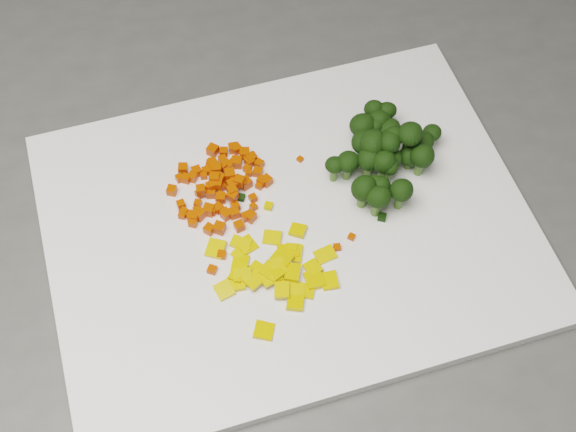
# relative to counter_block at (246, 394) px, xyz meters

# --- Properties ---
(counter_block) EXTENTS (1.22, 1.00, 0.90)m
(counter_block) POSITION_rel_counter_block_xyz_m (0.00, 0.00, 0.00)
(counter_block) COLOR #4F4F4C
(counter_block) RESTS_ON ground
(cutting_board) EXTENTS (0.56, 0.50, 0.01)m
(cutting_board) POSITION_rel_counter_block_xyz_m (0.06, 0.01, 0.46)
(cutting_board) COLOR white
(cutting_board) RESTS_ON counter_block
(carrot_pile) EXTENTS (0.10, 0.10, 0.03)m
(carrot_pile) POSITION_rel_counter_block_xyz_m (-0.01, 0.04, 0.48)
(carrot_pile) COLOR #C13002
(carrot_pile) RESTS_ON cutting_board
(pepper_pile) EXTENTS (0.12, 0.12, 0.02)m
(pepper_pile) POSITION_rel_counter_block_xyz_m (0.05, -0.05, 0.47)
(pepper_pile) COLOR #D9A60B
(pepper_pile) RESTS_ON cutting_board
(broccoli_pile) EXTENTS (0.12, 0.12, 0.06)m
(broccoli_pile) POSITION_rel_counter_block_xyz_m (0.15, 0.08, 0.49)
(broccoli_pile) COLOR black
(broccoli_pile) RESTS_ON cutting_board
(carrot_cube_0) EXTENTS (0.01, 0.01, 0.01)m
(carrot_cube_0) POSITION_rel_counter_block_xyz_m (0.00, 0.04, 0.47)
(carrot_cube_0) COLOR #C13002
(carrot_cube_0) RESTS_ON carrot_pile
(carrot_cube_1) EXTENTS (0.01, 0.01, 0.01)m
(carrot_cube_1) POSITION_rel_counter_block_xyz_m (-0.03, 0.05, 0.47)
(carrot_cube_1) COLOR #C13002
(carrot_cube_1) RESTS_ON carrot_pile
(carrot_cube_2) EXTENTS (0.01, 0.01, 0.01)m
(carrot_cube_2) POSITION_rel_counter_block_xyz_m (-0.05, 0.06, 0.47)
(carrot_cube_2) COLOR #C13002
(carrot_cube_2) RESTS_ON carrot_pile
(carrot_cube_3) EXTENTS (0.01, 0.01, 0.01)m
(carrot_cube_3) POSITION_rel_counter_block_xyz_m (-0.02, 0.06, 0.47)
(carrot_cube_3) COLOR #C13002
(carrot_cube_3) RESTS_ON carrot_pile
(carrot_cube_4) EXTENTS (0.01, 0.01, 0.01)m
(carrot_cube_4) POSITION_rel_counter_block_xyz_m (-0.02, 0.06, 0.47)
(carrot_cube_4) COLOR #C13002
(carrot_cube_4) RESTS_ON carrot_pile
(carrot_cube_5) EXTENTS (0.01, 0.01, 0.01)m
(carrot_cube_5) POSITION_rel_counter_block_xyz_m (-0.05, 0.04, 0.47)
(carrot_cube_5) COLOR #C13002
(carrot_cube_5) RESTS_ON carrot_pile
(carrot_cube_6) EXTENTS (0.01, 0.01, 0.01)m
(carrot_cube_6) POSITION_rel_counter_block_xyz_m (0.02, 0.06, 0.47)
(carrot_cube_6) COLOR #C13002
(carrot_cube_6) RESTS_ON carrot_pile
(carrot_cube_7) EXTENTS (0.01, 0.01, 0.01)m
(carrot_cube_7) POSITION_rel_counter_block_xyz_m (0.01, -0.01, 0.47)
(carrot_cube_7) COLOR #C13002
(carrot_cube_7) RESTS_ON carrot_pile
(carrot_cube_8) EXTENTS (0.01, 0.01, 0.01)m
(carrot_cube_8) POSITION_rel_counter_block_xyz_m (-0.02, 0.08, 0.47)
(carrot_cube_8) COLOR #C13002
(carrot_cube_8) RESTS_ON carrot_pile
(carrot_cube_9) EXTENTS (0.01, 0.01, 0.01)m
(carrot_cube_9) POSITION_rel_counter_block_xyz_m (-0.01, -0.01, 0.47)
(carrot_cube_9) COLOR #C13002
(carrot_cube_9) RESTS_ON carrot_pile
(carrot_cube_10) EXTENTS (0.01, 0.01, 0.01)m
(carrot_cube_10) POSITION_rel_counter_block_xyz_m (0.01, 0.08, 0.47)
(carrot_cube_10) COLOR #C13002
(carrot_cube_10) RESTS_ON carrot_pile
(carrot_cube_11) EXTENTS (0.01, 0.01, 0.01)m
(carrot_cube_11) POSITION_rel_counter_block_xyz_m (0.01, 0.02, 0.47)
(carrot_cube_11) COLOR #C13002
(carrot_cube_11) RESTS_ON carrot_pile
(carrot_cube_12) EXTENTS (0.01, 0.01, 0.01)m
(carrot_cube_12) POSITION_rel_counter_block_xyz_m (-0.01, 0.04, 0.47)
(carrot_cube_12) COLOR #C13002
(carrot_cube_12) RESTS_ON carrot_pile
(carrot_cube_13) EXTENTS (0.01, 0.01, 0.01)m
(carrot_cube_13) POSITION_rel_counter_block_xyz_m (-0.04, 0.01, 0.47)
(carrot_cube_13) COLOR #C13002
(carrot_cube_13) RESTS_ON carrot_pile
(carrot_cube_14) EXTENTS (0.01, 0.01, 0.01)m
(carrot_cube_14) POSITION_rel_counter_block_xyz_m (-0.02, 0.06, 0.47)
(carrot_cube_14) COLOR #C13002
(carrot_cube_14) RESTS_ON carrot_pile
(carrot_cube_15) EXTENTS (0.01, 0.01, 0.01)m
(carrot_cube_15) POSITION_rel_counter_block_xyz_m (-0.01, 0.08, 0.47)
(carrot_cube_15) COLOR #C13002
(carrot_cube_15) RESTS_ON carrot_pile
(carrot_cube_16) EXTENTS (0.01, 0.01, 0.01)m
(carrot_cube_16) POSITION_rel_counter_block_xyz_m (0.00, 0.08, 0.47)
(carrot_cube_16) COLOR #C13002
(carrot_cube_16) RESTS_ON carrot_pile
(carrot_cube_17) EXTENTS (0.01, 0.01, 0.01)m
(carrot_cube_17) POSITION_rel_counter_block_xyz_m (-0.00, -0.01, 0.47)
(carrot_cube_17) COLOR #C13002
(carrot_cube_17) RESTS_ON carrot_pile
(carrot_cube_18) EXTENTS (0.01, 0.01, 0.01)m
(carrot_cube_18) POSITION_rel_counter_block_xyz_m (0.02, 0.00, 0.47)
(carrot_cube_18) COLOR #C13002
(carrot_cube_18) RESTS_ON carrot_pile
(carrot_cube_19) EXTENTS (0.01, 0.01, 0.01)m
(carrot_cube_19) POSITION_rel_counter_block_xyz_m (-0.03, 0.01, 0.47)
(carrot_cube_19) COLOR #C13002
(carrot_cube_19) RESTS_ON carrot_pile
(carrot_cube_20) EXTENTS (0.01, 0.01, 0.01)m
(carrot_cube_20) POSITION_rel_counter_block_xyz_m (-0.01, 0.02, 0.47)
(carrot_cube_20) COLOR #C13002
(carrot_cube_20) RESTS_ON carrot_pile
(carrot_cube_21) EXTENTS (0.01, 0.01, 0.01)m
(carrot_cube_21) POSITION_rel_counter_block_xyz_m (0.02, 0.03, 0.47)
(carrot_cube_21) COLOR #C13002
(carrot_cube_21) RESTS_ON carrot_pile
(carrot_cube_22) EXTENTS (0.01, 0.01, 0.01)m
(carrot_cube_22) POSITION_rel_counter_block_xyz_m (0.01, 0.04, 0.47)
(carrot_cube_22) COLOR #C13002
(carrot_cube_22) RESTS_ON carrot_pile
(carrot_cube_23) EXTENTS (0.01, 0.01, 0.01)m
(carrot_cube_23) POSITION_rel_counter_block_xyz_m (-0.00, 0.05, 0.47)
(carrot_cube_23) COLOR #C13002
(carrot_cube_23) RESTS_ON carrot_pile
(carrot_cube_24) EXTENTS (0.01, 0.01, 0.01)m
(carrot_cube_24) POSITION_rel_counter_block_xyz_m (-0.03, 0.06, 0.47)
(carrot_cube_24) COLOR #C13002
(carrot_cube_24) RESTS_ON carrot_pile
(carrot_cube_25) EXTENTS (0.01, 0.01, 0.01)m
(carrot_cube_25) POSITION_rel_counter_block_xyz_m (-0.03, 0.01, 0.47)
(carrot_cube_25) COLOR #C13002
(carrot_cube_25) RESTS_ON carrot_pile
(carrot_cube_26) EXTENTS (0.01, 0.01, 0.01)m
(carrot_cube_26) POSITION_rel_counter_block_xyz_m (-0.01, 0.06, 0.47)
(carrot_cube_26) COLOR #C13002
(carrot_cube_26) RESTS_ON carrot_pile
(carrot_cube_27) EXTENTS (0.01, 0.01, 0.01)m
(carrot_cube_27) POSITION_rel_counter_block_xyz_m (-0.01, 0.06, 0.47)
(carrot_cube_27) COLOR #C13002
(carrot_cube_27) RESTS_ON carrot_pile
(carrot_cube_28) EXTENTS (0.01, 0.01, 0.01)m
(carrot_cube_28) POSITION_rel_counter_block_xyz_m (0.04, 0.05, 0.47)
(carrot_cube_28) COLOR #C13002
(carrot_cube_28) RESTS_ON carrot_pile
(carrot_cube_29) EXTENTS (0.01, 0.01, 0.01)m
(carrot_cube_29) POSITION_rel_counter_block_xyz_m (-0.03, 0.06, 0.47)
(carrot_cube_29) COLOR #C13002
(carrot_cube_29) RESTS_ON carrot_pile
(carrot_cube_30) EXTENTS (0.01, 0.01, 0.01)m
(carrot_cube_30) POSITION_rel_counter_block_xyz_m (0.01, 0.04, 0.48)
(carrot_cube_30) COLOR #C13002
(carrot_cube_30) RESTS_ON carrot_pile
(carrot_cube_31) EXTENTS (0.01, 0.01, 0.01)m
(carrot_cube_31) POSITION_rel_counter_block_xyz_m (-0.06, 0.03, 0.47)
(carrot_cube_31) COLOR #C13002
(carrot_cube_31) RESTS_ON carrot_pile
(carrot_cube_32) EXTENTS (0.01, 0.01, 0.01)m
(carrot_cube_32) POSITION_rel_counter_block_xyz_m (0.03, 0.06, 0.47)
(carrot_cube_32) COLOR #C13002
(carrot_cube_32) RESTS_ON carrot_pile
(carrot_cube_33) EXTENTS (0.01, 0.01, 0.01)m
(carrot_cube_33) POSITION_rel_counter_block_xyz_m (0.02, 0.07, 0.47)
(carrot_cube_33) COLOR #C13002
(carrot_cube_33) RESTS_ON carrot_pile
(carrot_cube_34) EXTENTS (0.01, 0.01, 0.01)m
(carrot_cube_34) POSITION_rel_counter_block_xyz_m (0.01, 0.06, 0.47)
(carrot_cube_34) COLOR #C13002
(carrot_cube_34) RESTS_ON carrot_pile
(carrot_cube_35) EXTENTS (0.01, 0.01, 0.01)m
(carrot_cube_35) POSITION_rel_counter_block_xyz_m (-0.01, 0.07, 0.47)
(carrot_cube_35) COLOR #C13002
(carrot_cube_35) RESTS_ON carrot_pile
(carrot_cube_36) EXTENTS (0.01, 0.01, 0.01)m
(carrot_cube_36) POSITION_rel_counter_block_xyz_m (-0.03, -0.01, 0.47)
(carrot_cube_36) COLOR #C13002
(carrot_cube_36) RESTS_ON carrot_pile
(carrot_cube_37) EXTENTS (0.01, 0.01, 0.01)m
(carrot_cube_37) POSITION_rel_counter_block_xyz_m (-0.01, 0.04, 0.47)
(carrot_cube_37) COLOR #C13002
(carrot_cube_37) RESTS_ON carrot_pile
(carrot_cube_38) EXTENTS (0.01, 0.01, 0.01)m
(carrot_cube_38) POSITION_rel_counter_block_xyz_m (-0.02, 0.06, 0.47)
(carrot_cube_38) COLOR #C13002
(carrot_cube_38) RESTS_ON carrot_pile
(carrot_cube_39) EXTENTS (0.01, 0.01, 0.01)m
(carrot_cube_39) POSITION_rel_counter_block_xyz_m (-0.04, 0.04, 0.47)
(carrot_cube_39) COLOR #C13002
(carrot_cube_39) RESTS_ON carrot_pile
(carrot_cube_40) EXTENTS (0.01, 0.01, 0.01)m
(carrot_cube_40) POSITION_rel_counter_block_xyz_m (-0.03, 0.03, 0.47)
(carrot_cube_40) COLOR #C13002
(carrot_cube_40) RESTS_ON carrot_pile
(carrot_cube_41) EXTENTS (0.01, 0.01, 0.01)m
(carrot_cube_41) POSITION_rel_counter_block_xyz_m (0.01, 0.04, 0.47)
(carrot_cube_41) COLOR #C13002
(carrot_cube_41) RESTS_ON carrot_pile
(carrot_cube_42) EXTENTS (0.01, 0.01, 0.01)m
(carrot_cube_42) POSITION_rel_counter_block_xyz_m (-0.01, 0.02, 0.47)
(carrot_cube_42) COLOR #C13002
(carrot_cube_42) RESTS_ON carrot_pile
(carrot_cube_43) EXTENTS (0.01, 0.01, 0.01)m
(carrot_cube_43) POSITION_rel_counter_block_xyz_m (-0.01, 0.01, 0.47)
(carrot_cube_43) COLOR #C13002
(carrot_cube_43) RESTS_ON carrot_pile
(carrot_cube_44) EXTENTS (0.01, 0.01, 0.01)m
(carrot_cube_44) POSITION_rel_counter_block_xyz_m (0.03, 0.04, 0.47)
(carrot_cube_44) COLOR #C13002
(carrot_cube_44) RESTS_ON carrot_pile
(carrot_cube_45) EXTENTS (0.01, 0.01, 0.01)m
(carrot_cube_45) POSITION_rel_counter_block_xyz_m (0.02, 0.01, 0.47)
(carrot_cube_45) COLOR #C13002
(carrot_cube_45) RESTS_ON carrot_pile
(carrot_cube_46) EXTENTS (0.01, 0.01, 0.01)m
(carrot_cube_46) POSITION_rel_counter_block_xyz_m (0.02, 0.07, 0.47)
(carrot_cube_46) COLOR #C13002
(carrot_cube_46) RESTS_ON carrot_pile
(carrot_cube_47) EXTENTS (0.01, 0.01, 0.01)m
(carrot_cube_47) POSITION_rel_counter_block_xyz_m (-0.04, 0.00, 0.47)
(carrot_cube_47) COLOR #C13002
(carrot_cube_47) RESTS_ON carrot_pile
(carrot_cube_48) EXTENTS (0.01, 0.01, 0.01)m
(carrot_cube_48) POSITION_rel_counter_block_xyz_m (-0.03, -0.00, 0.47)
(carrot_cube_48) COLOR #C13002
(carrot_cube_48) RESTS_ON carrot_pile
(carrot_cube_49) EXTENTS (0.01, 0.01, 0.01)m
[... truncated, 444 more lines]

